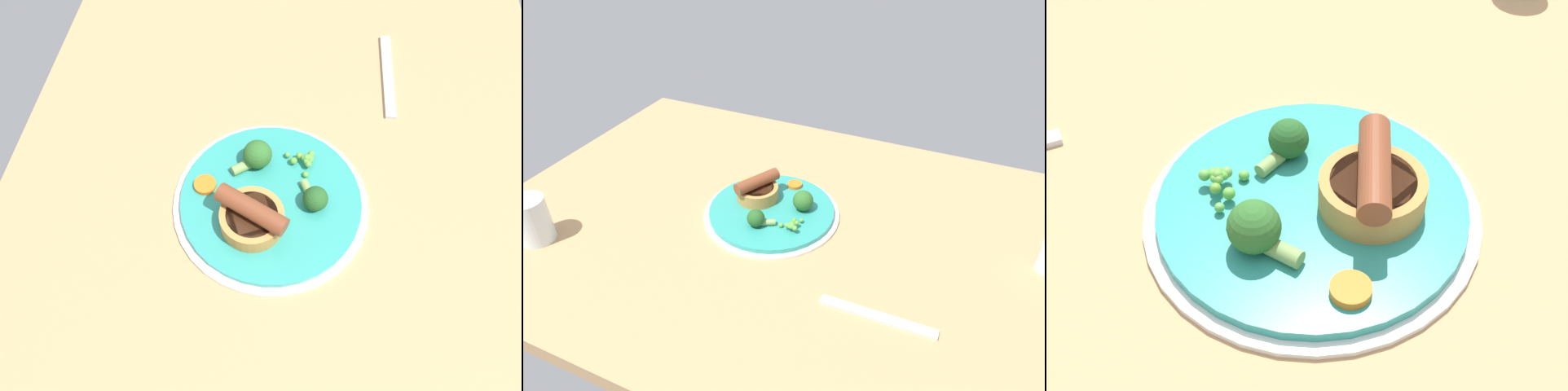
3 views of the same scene
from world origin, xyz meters
TOP-DOWN VIEW (x-y plane):
  - dining_table at (0.00, 0.00)cm, footprint 110.00×80.00cm
  - dinner_plate at (1.06, -1.76)cm, footprint 26.52×26.52cm
  - sausage_pudding at (5.15, -3.84)cm, footprint 8.29×9.65cm
  - pea_pile at (-5.03, 2.43)cm, footprint 3.96×3.68cm
  - broccoli_floret_near at (-4.45, -4.27)cm, footprint 4.84×5.64cm
  - broccoli_floret_far at (1.33, 4.00)cm, footprint 5.14×3.82cm
  - carrot_slice_0 at (-0.41, -10.81)cm, footprint 3.98×3.98cm
  - fork at (-24.59, 15.08)cm, footprint 18.02×1.89cm
  - drinking_glass at (36.95, 22.35)cm, footprint 6.11×6.11cm

SIDE VIEW (x-z plane):
  - dining_table at x=0.00cm, z-range 0.00..3.00cm
  - fork at x=-24.59cm, z-range 3.00..3.60cm
  - dinner_plate at x=1.06cm, z-range 2.87..4.27cm
  - carrot_slice_0 at x=-0.41cm, z-range 4.40..5.10cm
  - pea_pile at x=-5.03cm, z-range 4.55..6.40cm
  - broccoli_floret_far at x=1.33cm, z-range 4.31..7.64cm
  - broccoli_floret_near at x=-4.45cm, z-range 4.30..8.32cm
  - sausage_pudding at x=5.15cm, z-range 3.81..9.03cm
  - drinking_glass at x=36.95cm, z-range 3.00..11.77cm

